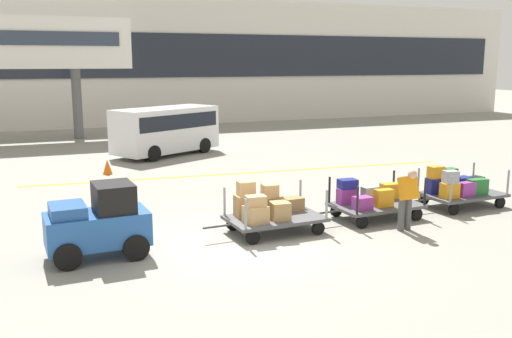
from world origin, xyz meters
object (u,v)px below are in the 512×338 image
shuttle_van (166,127)px  baggage_cart_lead (268,210)px  baggage_cart_middle (372,200)px  baggage_cart_tail (458,188)px  baggage_tug (99,223)px  baggage_handler (407,197)px  safety_cone_near (107,167)px

shuttle_van → baggage_cart_lead: bearing=-91.2°
baggage_cart_middle → baggage_cart_tail: bearing=2.7°
baggage_cart_middle → baggage_tug: bearing=-176.2°
baggage_cart_lead → shuttle_van: (0.26, 12.42, 0.66)m
baggage_tug → baggage_cart_lead: baggage_tug is taller
baggage_handler → baggage_cart_middle: bearing=97.8°
baggage_cart_middle → safety_cone_near: baggage_cart_middle is taller
safety_cone_near → baggage_handler: bearing=-59.1°
baggage_cart_tail → safety_cone_near: (-8.76, 8.53, -0.29)m
safety_cone_near → baggage_cart_middle: bearing=-56.3°
safety_cone_near → baggage_cart_lead: bearing=-72.8°
baggage_cart_lead → safety_cone_near: baggage_cart_lead is taller
baggage_tug → baggage_cart_lead: bearing=4.3°
baggage_tug → baggage_cart_lead: 4.02m
baggage_cart_lead → baggage_cart_tail: 6.02m
baggage_cart_middle → safety_cone_near: bearing=123.7°
baggage_cart_tail → baggage_cart_lead: bearing=-177.1°
baggage_cart_tail → baggage_cart_middle: bearing=-177.3°
baggage_cart_middle → baggage_handler: baggage_handler is taller
baggage_cart_middle → baggage_cart_lead: bearing=-176.9°
baggage_tug → baggage_cart_tail: size_ratio=0.71×
baggage_cart_middle → shuttle_van: (-2.78, 12.25, 0.74)m
baggage_tug → shuttle_van: shuttle_van is taller
baggage_tug → shuttle_van: 13.42m
baggage_tug → baggage_cart_middle: bearing=3.8°
baggage_handler → baggage_tug: bearing=173.6°
baggage_handler → baggage_cart_lead: bearing=161.0°
baggage_cart_middle → baggage_handler: size_ratio=1.94×
baggage_cart_lead → shuttle_van: shuttle_van is taller
baggage_cart_lead → baggage_cart_middle: 3.05m
baggage_tug → safety_cone_near: (1.26, 9.14, -0.48)m
baggage_cart_lead → shuttle_van: bearing=88.8°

